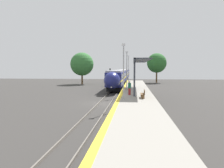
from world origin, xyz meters
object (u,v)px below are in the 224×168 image
at_px(platform_bench, 143,93).
at_px(lamppost_mid, 127,68).
at_px(lamppost_far, 128,68).
at_px(lamppost_near, 124,68).
at_px(train, 123,75).
at_px(person_waiting, 130,88).
at_px(railway_signal, 110,75).

xyz_separation_m(platform_bench, lamppost_mid, (-2.09, 8.95, 2.76)).
bearing_deg(lamppost_far, lamppost_near, -90.00).
bearing_deg(lamppost_near, platform_bench, 32.94).
height_order(train, lamppost_far, lamppost_far).
distance_m(train, person_waiting, 43.66).
xyz_separation_m(lamppost_near, lamppost_far, (0.00, 20.61, 0.00)).
height_order(train, person_waiting, train).
distance_m(railway_signal, lamppost_far, 10.14).
xyz_separation_m(person_waiting, lamppost_mid, (-0.55, 6.49, 2.38)).
xyz_separation_m(train, railway_signal, (-2.17, -17.87, 0.39)).
bearing_deg(lamppost_far, lamppost_mid, -90.00).
bearing_deg(platform_bench, person_waiting, 121.95).
distance_m(person_waiting, lamppost_mid, 6.93).
height_order(lamppost_near, lamppost_mid, same).
xyz_separation_m(train, lamppost_mid, (2.41, -37.06, 2.09)).
distance_m(person_waiting, lamppost_far, 16.97).
xyz_separation_m(railway_signal, lamppost_near, (4.58, -29.50, 1.70)).
distance_m(railway_signal, lamppost_mid, 19.80).
bearing_deg(platform_bench, lamppost_mid, 103.11).
height_order(railway_signal, lamppost_mid, lamppost_mid).
distance_m(train, lamppost_mid, 37.20).
relative_size(person_waiting, lamppost_far, 0.29).
relative_size(train, platform_bench, 41.28).
xyz_separation_m(platform_bench, lamppost_far, (-2.09, 19.26, 2.76)).
relative_size(platform_bench, person_waiting, 1.06).
relative_size(platform_bench, lamppost_mid, 0.31).
height_order(train, lamppost_mid, lamppost_mid).
height_order(person_waiting, lamppost_near, lamppost_near).
height_order(person_waiting, railway_signal, railway_signal).
bearing_deg(platform_bench, railway_signal, 103.33).
bearing_deg(train, person_waiting, -86.11).
bearing_deg(person_waiting, railway_signal, 101.30).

